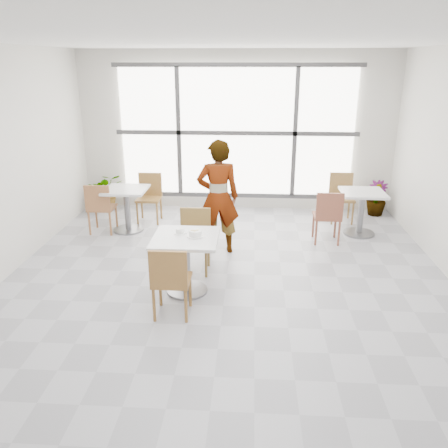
# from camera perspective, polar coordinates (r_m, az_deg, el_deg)

# --- Properties ---
(floor) EXTENTS (7.00, 7.00, 0.00)m
(floor) POSITION_cam_1_polar(r_m,az_deg,el_deg) (5.94, 0.18, -8.13)
(floor) COLOR #9E9EA5
(floor) RESTS_ON ground
(ceiling) EXTENTS (7.00, 7.00, 0.00)m
(ceiling) POSITION_cam_1_polar(r_m,az_deg,el_deg) (5.25, 0.22, 22.18)
(ceiling) COLOR white
(ceiling) RESTS_ON ground
(wall_back) EXTENTS (6.00, 0.00, 6.00)m
(wall_back) POSITION_cam_1_polar(r_m,az_deg,el_deg) (8.84, 1.59, 11.43)
(wall_back) COLOR silver
(wall_back) RESTS_ON ground
(wall_front) EXTENTS (6.00, 0.00, 6.00)m
(wall_front) POSITION_cam_1_polar(r_m,az_deg,el_deg) (2.18, -5.54, -16.19)
(wall_front) COLOR silver
(wall_front) RESTS_ON ground
(window) EXTENTS (4.60, 0.07, 2.52)m
(window) POSITION_cam_1_polar(r_m,az_deg,el_deg) (8.77, 1.57, 11.37)
(window) COLOR white
(window) RESTS_ON ground
(main_table) EXTENTS (0.80, 0.80, 0.75)m
(main_table) POSITION_cam_1_polar(r_m,az_deg,el_deg) (5.67, -4.79, -3.73)
(main_table) COLOR white
(main_table) RESTS_ON ground
(chair_near) EXTENTS (0.42, 0.42, 0.87)m
(chair_near) POSITION_cam_1_polar(r_m,az_deg,el_deg) (5.13, -6.75, -6.74)
(chair_near) COLOR olive
(chair_near) RESTS_ON ground
(chair_far) EXTENTS (0.42, 0.42, 0.87)m
(chair_far) POSITION_cam_1_polar(r_m,az_deg,el_deg) (6.31, -3.69, -1.46)
(chair_far) COLOR olive
(chair_far) RESTS_ON ground
(oatmeal_bowl) EXTENTS (0.21, 0.21, 0.09)m
(oatmeal_bowl) POSITION_cam_1_polar(r_m,az_deg,el_deg) (5.57, -3.62, -1.16)
(oatmeal_bowl) COLOR white
(oatmeal_bowl) RESTS_ON main_table
(coffee_cup) EXTENTS (0.16, 0.13, 0.07)m
(coffee_cup) POSITION_cam_1_polar(r_m,az_deg,el_deg) (5.68, -5.62, -0.92)
(coffee_cup) COLOR white
(coffee_cup) RESTS_ON main_table
(person) EXTENTS (0.69, 0.52, 1.73)m
(person) POSITION_cam_1_polar(r_m,az_deg,el_deg) (6.77, -0.75, 3.35)
(person) COLOR black
(person) RESTS_ON ground
(bg_table_left) EXTENTS (0.70, 0.70, 0.75)m
(bg_table_left) POSITION_cam_1_polar(r_m,az_deg,el_deg) (7.94, -12.12, 2.52)
(bg_table_left) COLOR silver
(bg_table_left) RESTS_ON ground
(bg_table_right) EXTENTS (0.70, 0.70, 0.75)m
(bg_table_right) POSITION_cam_1_polar(r_m,az_deg,el_deg) (7.93, 16.88, 2.09)
(bg_table_right) COLOR silver
(bg_table_right) RESTS_ON ground
(bg_chair_left_near) EXTENTS (0.42, 0.42, 0.87)m
(bg_chair_left_near) POSITION_cam_1_polar(r_m,az_deg,el_deg) (7.90, -15.29, 2.29)
(bg_chair_left_near) COLOR #9C643C
(bg_chair_left_near) RESTS_ON ground
(bg_chair_left_far) EXTENTS (0.42, 0.42, 0.87)m
(bg_chair_left_far) POSITION_cam_1_polar(r_m,az_deg,el_deg) (8.39, -9.33, 3.74)
(bg_chair_left_far) COLOR olive
(bg_chair_left_far) RESTS_ON ground
(bg_chair_right_near) EXTENTS (0.42, 0.42, 0.87)m
(bg_chair_right_near) POSITION_cam_1_polar(r_m,az_deg,el_deg) (7.38, 12.92, 1.26)
(bg_chair_right_near) COLOR brown
(bg_chair_right_near) RESTS_ON ground
(bg_chair_right_far) EXTENTS (0.42, 0.42, 0.87)m
(bg_chair_right_far) POSITION_cam_1_polar(r_m,az_deg,el_deg) (8.56, 14.51, 3.68)
(bg_chair_right_far) COLOR olive
(bg_chair_right_far) RESTS_ON ground
(plant_left) EXTENTS (0.81, 0.75, 0.74)m
(plant_left) POSITION_cam_1_polar(r_m,az_deg,el_deg) (9.23, -14.51, 3.98)
(plant_left) COLOR #558D4F
(plant_left) RESTS_ON ground
(plant_right) EXTENTS (0.49, 0.49, 0.66)m
(plant_right) POSITION_cam_1_polar(r_m,az_deg,el_deg) (9.10, 18.59, 3.10)
(plant_right) COLOR #458447
(plant_right) RESTS_ON ground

